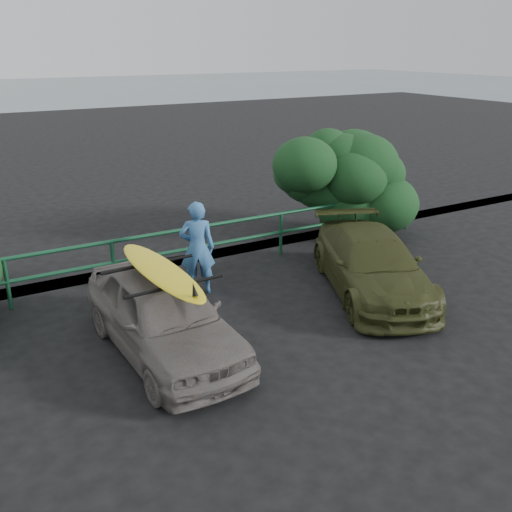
{
  "coord_description": "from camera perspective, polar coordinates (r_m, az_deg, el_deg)",
  "views": [
    {
      "loc": [
        -3.85,
        -5.72,
        4.69
      ],
      "look_at": [
        1.09,
        2.86,
        1.0
      ],
      "focal_mm": 40.0,
      "sensor_mm": 36.0,
      "label": 1
    }
  ],
  "objects": [
    {
      "name": "olive_vehicle",
      "position": [
        11.51,
        11.51,
        -0.77
      ],
      "size": [
        3.18,
        4.48,
        1.21
      ],
      "primitive_type": "imported",
      "rotation": [
        0.0,
        0.0,
        -0.4
      ],
      "color": "#383C1A",
      "rests_on": "ground"
    },
    {
      "name": "roof_rack",
      "position": [
        8.9,
        -9.5,
        -1.86
      ],
      "size": [
        1.6,
        1.15,
        0.05
      ],
      "primitive_type": null,
      "rotation": [
        0.0,
        0.0,
        0.03
      ],
      "color": "black",
      "rests_on": "sedan"
    },
    {
      "name": "ground",
      "position": [
        8.34,
        3.39,
        -13.8
      ],
      "size": [
        80.0,
        80.0,
        0.0
      ],
      "primitive_type": "plane",
      "color": "black"
    },
    {
      "name": "guardrail",
      "position": [
        12.13,
        -9.56,
        0.05
      ],
      "size": [
        14.0,
        0.08,
        1.04
      ],
      "primitive_type": null,
      "color": "#14472B",
      "rests_on": "ground"
    },
    {
      "name": "surfboard",
      "position": [
        8.87,
        -9.52,
        -1.45
      ],
      "size": [
        0.69,
        2.89,
        0.08
      ],
      "primitive_type": "ellipsoid",
      "rotation": [
        0.0,
        0.0,
        0.03
      ],
      "color": "yellow",
      "rests_on": "roof_rack"
    },
    {
      "name": "shrub_right",
      "position": [
        14.69,
        8.15,
        6.87
      ],
      "size": [
        3.2,
        2.4,
        2.59
      ],
      "primitive_type": null,
      "color": "#163E1B",
      "rests_on": "ground"
    },
    {
      "name": "man",
      "position": [
        11.21,
        -5.9,
        0.8
      ],
      "size": [
        0.81,
        0.68,
        1.88
      ],
      "primitive_type": "imported",
      "rotation": [
        0.0,
        0.0,
        2.74
      ],
      "color": "teal",
      "rests_on": "ground"
    },
    {
      "name": "sedan",
      "position": [
        9.18,
        -9.25,
        -5.85
      ],
      "size": [
        1.7,
        3.95,
        1.33
      ],
      "primitive_type": "imported",
      "rotation": [
        0.0,
        0.0,
        0.03
      ],
      "color": "#675F5C",
      "rests_on": "ground"
    }
  ]
}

